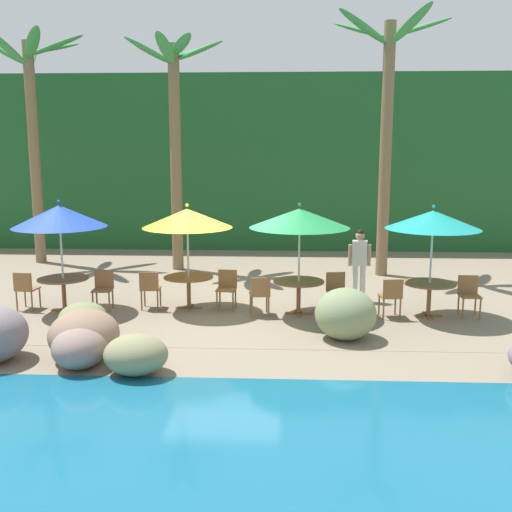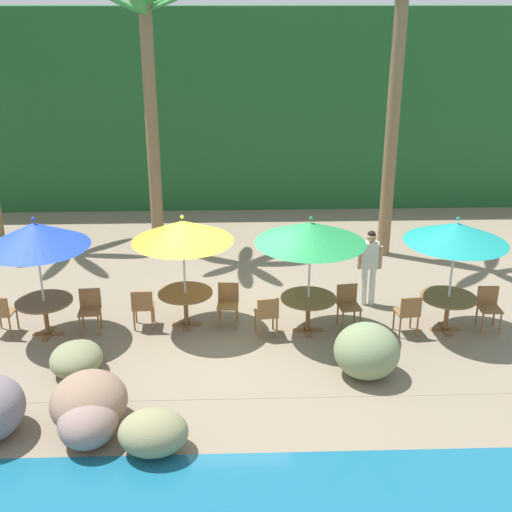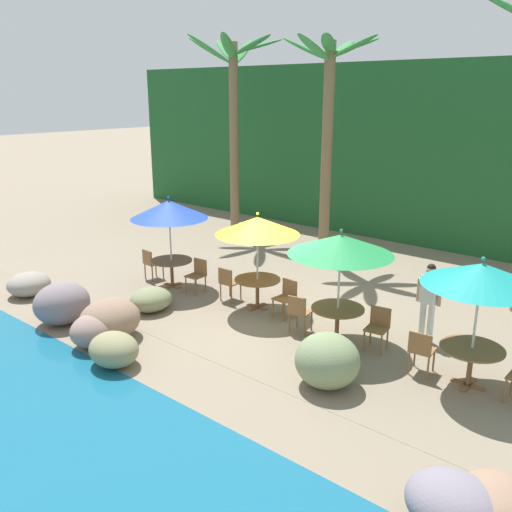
{
  "view_description": "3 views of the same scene",
  "coord_description": "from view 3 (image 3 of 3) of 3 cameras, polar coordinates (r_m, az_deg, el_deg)",
  "views": [
    {
      "loc": [
        1.33,
        -13.01,
        3.61
      ],
      "look_at": [
        0.68,
        0.23,
        1.19
      ],
      "focal_mm": 42.61,
      "sensor_mm": 36.0,
      "label": 1
    },
    {
      "loc": [
        0.2,
        -11.89,
        6.26
      ],
      "look_at": [
        0.62,
        0.38,
        1.39
      ],
      "focal_mm": 46.04,
      "sensor_mm": 36.0,
      "label": 2
    },
    {
      "loc": [
        7.09,
        -9.35,
        5.0
      ],
      "look_at": [
        -0.78,
        -0.0,
        1.33
      ],
      "focal_mm": 38.35,
      "sensor_mm": 36.0,
      "label": 3
    }
  ],
  "objects": [
    {
      "name": "ground_plane",
      "position": [
        12.76,
        2.72,
        -6.4
      ],
      "size": [
        120.0,
        120.0,
        0.0
      ],
      "primitive_type": "plane",
      "color": "gray"
    },
    {
      "name": "umbrella_green",
      "position": [
        11.01,
        8.83,
        1.19
      ],
      "size": [
        2.14,
        2.14,
        2.42
      ],
      "color": "silver",
      "rests_on": "ground"
    },
    {
      "name": "chair_green_seaward",
      "position": [
        11.33,
        12.62,
        -7.07
      ],
      "size": [
        0.48,
        0.48,
        0.87
      ],
      "color": "olive",
      "rests_on": "ground"
    },
    {
      "name": "foliage_backdrop",
      "position": [
        19.77,
        19.2,
        9.99
      ],
      "size": [
        28.0,
        2.4,
        6.0
      ],
      "color": "#1E5628",
      "rests_on": "ground"
    },
    {
      "name": "dining_table_teal",
      "position": [
        10.41,
        21.56,
        -9.49
      ],
      "size": [
        1.1,
        1.1,
        0.74
      ],
      "color": "brown",
      "rests_on": "ground"
    },
    {
      "name": "chair_blue_inland",
      "position": [
        15.34,
        -10.91,
        -0.62
      ],
      "size": [
        0.46,
        0.47,
        0.87
      ],
      "color": "olive",
      "rests_on": "ground"
    },
    {
      "name": "dining_table_yellow",
      "position": [
        13.07,
        0.15,
        -2.91
      ],
      "size": [
        1.1,
        1.1,
        0.74
      ],
      "color": "brown",
      "rests_on": "ground"
    },
    {
      "name": "umbrella_teal",
      "position": [
        9.88,
        22.46,
        -1.8
      ],
      "size": [
        1.97,
        1.97,
        2.39
      ],
      "color": "silver",
      "rests_on": "ground"
    },
    {
      "name": "chair_green_inland",
      "position": [
        11.78,
        4.49,
        -5.75
      ],
      "size": [
        0.48,
        0.49,
        0.87
      ],
      "color": "olive",
      "rests_on": "ground"
    },
    {
      "name": "chair_yellow_inland",
      "position": [
        13.55,
        -2.92,
        -2.67
      ],
      "size": [
        0.43,
        0.44,
        0.87
      ],
      "color": "olive",
      "rests_on": "ground"
    },
    {
      "name": "umbrella_yellow",
      "position": [
        12.66,
        0.15,
        3.17
      ],
      "size": [
        1.98,
        1.98,
        2.36
      ],
      "color": "silver",
      "rests_on": "ground"
    },
    {
      "name": "chair_blue_seaward",
      "position": [
        14.22,
        -6.09,
        -1.8
      ],
      "size": [
        0.45,
        0.45,
        0.87
      ],
      "color": "olive",
      "rests_on": "ground"
    },
    {
      "name": "chair_yellow_seaward",
      "position": [
        12.63,
        3.21,
        -4.15
      ],
      "size": [
        0.45,
        0.46,
        0.87
      ],
      "color": "olive",
      "rests_on": "ground"
    },
    {
      "name": "dining_table_green",
      "position": [
        11.49,
        8.5,
        -5.94
      ],
      "size": [
        1.1,
        1.1,
        0.74
      ],
      "color": "brown",
      "rests_on": "ground"
    },
    {
      "name": "umbrella_blue",
      "position": [
        14.31,
        -9.06,
        4.82
      ],
      "size": [
        2.01,
        2.01,
        2.46
      ],
      "color": "silver",
      "rests_on": "ground"
    },
    {
      "name": "palm_tree_second",
      "position": [
        16.46,
        7.54,
        14.47
      ],
      "size": [
        2.76,
        2.81,
        6.54
      ],
      "color": "brown",
      "rests_on": "ground"
    },
    {
      "name": "rock_seawall",
      "position": [
        10.23,
        -5.48,
        -10.28
      ],
      "size": [
        17.4,
        3.19,
        0.98
      ],
      "color": "gray",
      "rests_on": "ground"
    },
    {
      "name": "dining_table_blue",
      "position": [
        14.69,
        -8.8,
        -0.88
      ],
      "size": [
        1.1,
        1.1,
        0.74
      ],
      "color": "brown",
      "rests_on": "ground"
    },
    {
      "name": "chair_teal_inland",
      "position": [
        10.54,
        16.84,
        -9.29
      ],
      "size": [
        0.47,
        0.47,
        0.87
      ],
      "color": "olive",
      "rests_on": "ground"
    },
    {
      "name": "terrace_deck",
      "position": [
        12.76,
        2.72,
        -6.39
      ],
      "size": [
        18.0,
        5.2,
        0.01
      ],
      "color": "gray",
      "rests_on": "ground"
    },
    {
      "name": "palm_tree_nearest",
      "position": [
        19.9,
        -2.39,
        15.81
      ],
      "size": [
        3.35,
        3.25,
        6.89
      ],
      "color": "brown",
      "rests_on": "ground"
    },
    {
      "name": "waiter_in_white",
      "position": [
        11.75,
        17.57,
        -4.1
      ],
      "size": [
        0.52,
        0.24,
        1.7
      ],
      "color": "white",
      "rests_on": "ground"
    }
  ]
}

